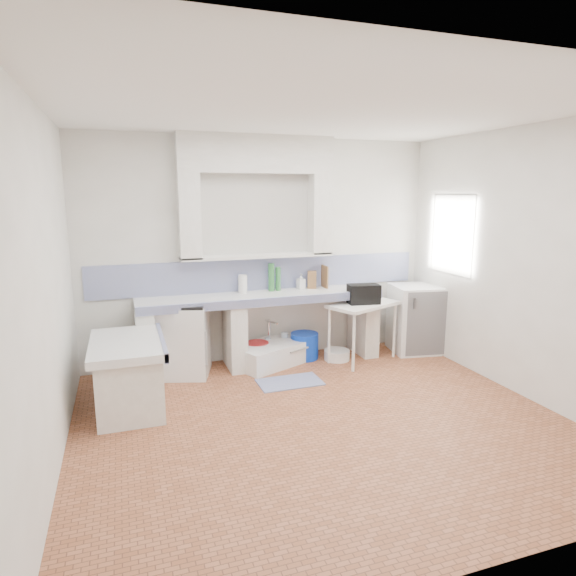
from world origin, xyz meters
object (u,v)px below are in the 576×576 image
object	(u,v)px
stove	(183,340)
fridge	(414,319)
sink	(274,354)
side_table	(362,332)

from	to	relation	value
stove	fridge	distance (m)	3.08
stove	sink	size ratio (longest dim) A/B	0.83
side_table	fridge	distance (m)	0.85
stove	side_table	distance (m)	2.25
side_table	stove	bearing A→B (deg)	150.93
sink	fridge	bearing A→B (deg)	-28.45
side_table	fridge	world-z (taller)	fridge
side_table	fridge	bearing A→B (deg)	-15.13
sink	side_table	xyz separation A→B (m)	(1.11, -0.25, 0.26)
side_table	fridge	size ratio (longest dim) A/B	1.00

